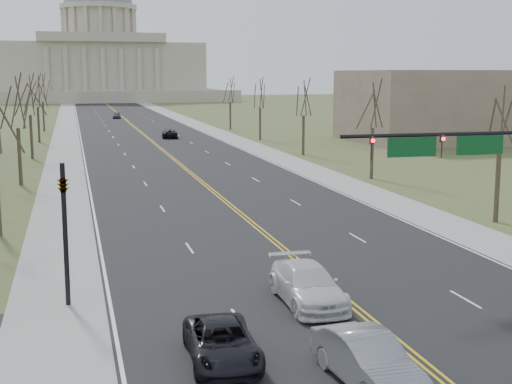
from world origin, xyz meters
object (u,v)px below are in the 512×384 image
signal_left (65,218)px  car_sb_inner_lead (368,360)px  car_sb_outer_lead (222,343)px  car_sb_inner_second (307,285)px  car_far_sb (117,115)px  car_far_nb (170,133)px  signal_mast (478,155)px

signal_left → car_sb_inner_lead: (9.02, -10.30, -2.90)m
car_sb_outer_lead → car_sb_inner_second: (4.74, 5.13, 0.14)m
signal_left → car_sb_inner_second: (9.75, -2.30, -2.89)m
car_sb_inner_second → car_far_sb: bearing=90.5°
signal_left → car_far_nb: 78.40m
car_sb_inner_second → signal_mast: bearing=14.6°
car_sb_inner_second → car_far_sb: car_sb_inner_second is taller
car_sb_outer_lead → car_sb_inner_second: size_ratio=0.86×
car_sb_inner_lead → car_far_nb: (5.64, 87.25, -0.13)m
car_sb_inner_lead → car_sb_outer_lead: bearing=138.5°
car_sb_inner_lead → car_far_nb: bearing=80.4°
car_far_nb → car_far_sb: bearing=-78.6°
car_sb_inner_lead → car_sb_inner_second: 8.03m
signal_left → car_sb_outer_lead: bearing=-56.0°
signal_mast → signal_left: bearing=180.0°
signal_mast → signal_left: (-18.95, 0.00, -2.05)m
signal_left → car_far_sb: signal_left is taller
car_sb_inner_lead → car_sb_outer_lead: (-4.01, 2.86, -0.14)m
car_sb_inner_lead → car_sb_outer_lead: size_ratio=1.02×
car_far_sb → car_sb_inner_lead: bearing=-84.5°
car_sb_inner_lead → car_sb_outer_lead: car_sb_inner_lead is taller
signal_mast → car_sb_inner_second: bearing=-166.0°
signal_mast → car_far_sb: bearing=94.1°
signal_mast → car_far_nb: 77.24m
car_sb_inner_lead → car_far_sb: size_ratio=1.23×
signal_left → car_sb_outer_lead: size_ratio=1.25×
car_sb_inner_lead → car_far_nb: car_sb_inner_lead is taller
car_sb_inner_lead → car_far_nb: 87.43m
signal_mast → car_far_nb: size_ratio=2.50×
car_sb_inner_lead → car_sb_inner_second: size_ratio=0.87×
signal_left → car_far_nb: size_ratio=1.24×
signal_mast → car_sb_inner_second: 10.68m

